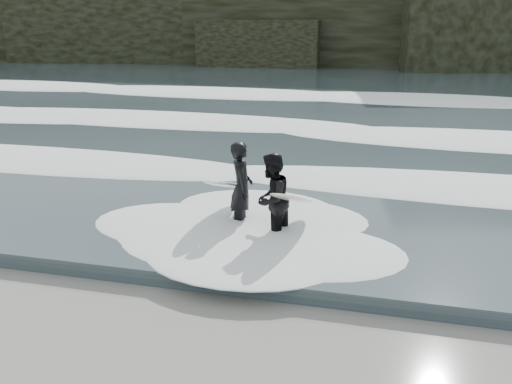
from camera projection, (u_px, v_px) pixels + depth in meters
The scene contains 7 objects.
sea at pixel (338, 90), 33.63m from camera, with size 90.00×52.00×0.30m, color #323F45.
headland at pixel (364, 7), 47.89m from camera, with size 70.00×9.00×10.00m, color black.
foam_near at pixel (251, 174), 15.07m from camera, with size 60.00×3.20×0.20m, color white.
foam_mid at pixel (299, 125), 21.53m from camera, with size 60.00×4.00×0.24m, color white.
foam_far at pixel (330, 94), 29.84m from camera, with size 60.00×4.80×0.30m, color white.
surfer_left at pixel (239, 187), 11.88m from camera, with size 1.05×2.00×1.96m.
surfer_right at pixel (273, 200), 11.18m from camera, with size 1.29×2.11×1.89m.
Camera 1 is at (3.76, -5.04, 4.44)m, focal length 40.00 mm.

